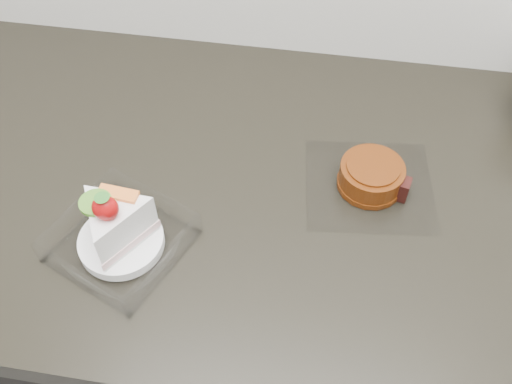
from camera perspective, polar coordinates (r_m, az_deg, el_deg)
name	(u,v)px	position (r m, az deg, el deg)	size (l,w,h in m)	color
counter	(297,326)	(1.20, 4.15, -13.24)	(2.04, 0.64, 0.90)	black
cake_tray	(118,233)	(0.75, -13.59, -3.99)	(0.20, 0.20, 0.12)	white
mooncake_wrap	(372,178)	(0.82, 11.51, 1.37)	(0.20, 0.19, 0.04)	white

